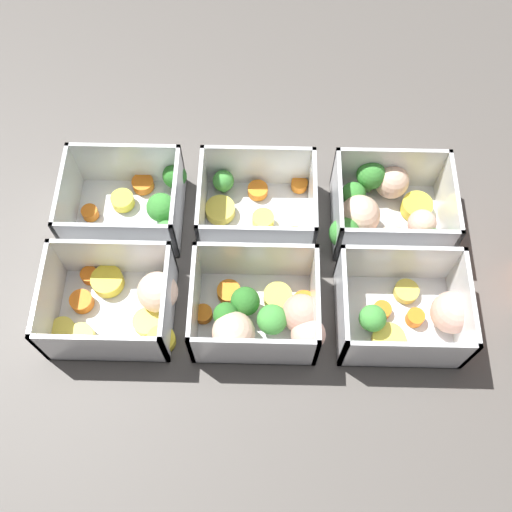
{
  "coord_description": "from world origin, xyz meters",
  "views": [
    {
      "loc": [
        0.01,
        -0.33,
        0.68
      ],
      "look_at": [
        0.0,
        0.0,
        0.03
      ],
      "focal_mm": 42.0,
      "sensor_mm": 36.0,
      "label": 1
    }
  ],
  "objects_px": {
    "container_far_left": "(136,204)",
    "container_near_left": "(121,303)",
    "container_near_center": "(262,315)",
    "container_far_center": "(255,207)",
    "container_far_right": "(384,211)",
    "container_near_right": "(411,312)"
  },
  "relations": [
    {
      "from": "container_near_center",
      "to": "container_near_right",
      "type": "relative_size",
      "value": 0.99
    },
    {
      "from": "container_far_left",
      "to": "container_far_center",
      "type": "relative_size",
      "value": 1.0
    },
    {
      "from": "container_near_center",
      "to": "container_near_left",
      "type": "bearing_deg",
      "value": 175.64
    },
    {
      "from": "container_far_center",
      "to": "container_far_right",
      "type": "relative_size",
      "value": 0.97
    },
    {
      "from": "container_near_right",
      "to": "container_far_center",
      "type": "height_order",
      "value": "same"
    },
    {
      "from": "container_far_left",
      "to": "container_far_center",
      "type": "bearing_deg",
      "value": -0.1
    },
    {
      "from": "container_far_right",
      "to": "container_far_left",
      "type": "bearing_deg",
      "value": 179.32
    },
    {
      "from": "container_near_right",
      "to": "container_far_center",
      "type": "distance_m",
      "value": 0.23
    },
    {
      "from": "container_far_left",
      "to": "container_near_left",
      "type": "bearing_deg",
      "value": -91.04
    },
    {
      "from": "container_near_left",
      "to": "container_near_right",
      "type": "distance_m",
      "value": 0.34
    },
    {
      "from": "container_near_left",
      "to": "container_far_left",
      "type": "bearing_deg",
      "value": 88.96
    },
    {
      "from": "container_near_right",
      "to": "container_far_right",
      "type": "relative_size",
      "value": 1.1
    },
    {
      "from": "container_near_center",
      "to": "container_far_center",
      "type": "xyz_separation_m",
      "value": [
        -0.01,
        0.15,
        -0.0
      ]
    },
    {
      "from": "container_far_center",
      "to": "container_far_left",
      "type": "bearing_deg",
      "value": 179.9
    },
    {
      "from": "container_far_center",
      "to": "container_far_right",
      "type": "bearing_deg",
      "value": -1.22
    },
    {
      "from": "container_far_right",
      "to": "container_near_left",
      "type": "bearing_deg",
      "value": -157.52
    },
    {
      "from": "container_near_left",
      "to": "container_far_center",
      "type": "height_order",
      "value": "same"
    },
    {
      "from": "container_near_center",
      "to": "container_far_right",
      "type": "height_order",
      "value": "same"
    },
    {
      "from": "container_near_left",
      "to": "container_far_right",
      "type": "height_order",
      "value": "same"
    },
    {
      "from": "container_near_left",
      "to": "container_far_center",
      "type": "bearing_deg",
      "value": 41.08
    },
    {
      "from": "container_near_left",
      "to": "container_far_right",
      "type": "bearing_deg",
      "value": 22.48
    },
    {
      "from": "container_near_left",
      "to": "container_near_right",
      "type": "xyz_separation_m",
      "value": [
        0.34,
        -0.01,
        0.0
      ]
    }
  ]
}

